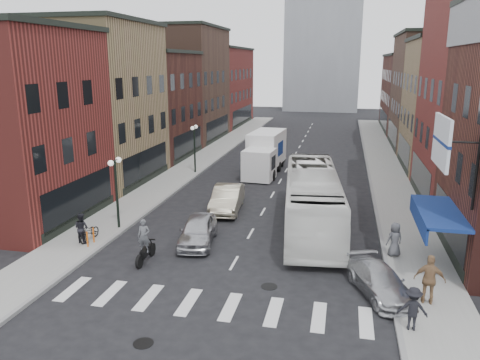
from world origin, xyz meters
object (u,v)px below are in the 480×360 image
at_px(streetlamp_far, 194,140).
at_px(ped_right_b, 430,279).
at_px(motorcycle_rider, 145,242).
at_px(ped_left_solo, 81,228).
at_px(streetlamp_near, 116,180).
at_px(box_truck, 265,154).
at_px(ped_right_c, 395,239).
at_px(parked_bicycle, 90,232).
at_px(sedan_left_near, 198,230).
at_px(transit_bus, 312,199).
at_px(sedan_left_far, 227,199).
at_px(billboard_sign, 444,143).
at_px(curb_car, 380,282).
at_px(ped_right_a, 413,308).
at_px(bike_rack, 91,237).

relative_size(streetlamp_far, ped_right_b, 2.09).
xyz_separation_m(motorcycle_rider, ped_left_solo, (-4.05, 1.28, -0.06)).
distance_m(streetlamp_near, box_truck, 16.58).
xyz_separation_m(streetlamp_far, ped_right_c, (14.80, -14.78, -1.93)).
bearing_deg(parked_bicycle, streetlamp_near, 78.29).
bearing_deg(box_truck, streetlamp_far, -160.64).
bearing_deg(ped_right_c, sedan_left_near, -27.07).
bearing_deg(box_truck, sedan_left_near, -87.99).
height_order(box_truck, ped_right_c, box_truck).
bearing_deg(streetlamp_near, box_truck, 69.79).
relative_size(motorcycle_rider, transit_bus, 0.17).
distance_m(motorcycle_rider, sedan_left_far, 8.77).
distance_m(billboard_sign, box_truck, 22.07).
xyz_separation_m(streetlamp_near, motorcycle_rider, (3.28, -3.81, -1.91)).
bearing_deg(billboard_sign, curb_car, -149.46).
height_order(streetlamp_far, transit_bus, streetlamp_far).
height_order(streetlamp_far, sedan_left_near, streetlamp_far).
xyz_separation_m(billboard_sign, curb_car, (-2.09, -1.23, -5.55)).
bearing_deg(parked_bicycle, ped_right_c, 7.63).
xyz_separation_m(motorcycle_rider, ped_right_a, (11.52, -3.53, -0.06)).
height_order(parked_bicycle, ped_right_c, ped_right_c).
relative_size(bike_rack, parked_bicycle, 0.48).
bearing_deg(motorcycle_rider, curb_car, -12.68).
bearing_deg(streetlamp_far, ped_right_a, -55.26).
xyz_separation_m(curb_car, ped_right_a, (0.90, -2.61, 0.35)).
relative_size(streetlamp_far, bike_rack, 5.14).
height_order(ped_right_a, ped_right_c, ped_right_c).
bearing_deg(curb_car, streetlamp_far, 104.70).
height_order(motorcycle_rider, ped_right_a, motorcycle_rider).
distance_m(streetlamp_far, box_truck, 6.03).
relative_size(ped_left_solo, ped_right_c, 0.96).
relative_size(billboard_sign, ped_right_c, 2.24).
xyz_separation_m(streetlamp_far, parked_bicycle, (-0.55, -16.17, -2.32)).
bearing_deg(sedan_left_far, curb_car, -52.41).
bearing_deg(billboard_sign, streetlamp_far, 132.41).
bearing_deg(bike_rack, ped_left_solo, 163.49).
xyz_separation_m(transit_bus, ped_right_b, (5.05, -7.96, -0.57)).
distance_m(box_truck, ped_left_solo, 19.19).
height_order(box_truck, motorcycle_rider, box_truck).
bearing_deg(parked_bicycle, streetlamp_far, 90.52).
distance_m(streetlamp_far, parked_bicycle, 16.35).
height_order(sedan_left_near, ped_right_b, ped_right_b).
bearing_deg(sedan_left_far, motorcycle_rider, -107.35).
height_order(curb_car, ped_right_c, ped_right_c).
height_order(box_truck, ped_right_b, box_truck).
height_order(streetlamp_near, motorcycle_rider, streetlamp_near).
bearing_deg(transit_bus, bike_rack, -159.62).
distance_m(transit_bus, ped_left_solo, 12.53).
bearing_deg(ped_left_solo, ped_right_a, 176.24).
height_order(bike_rack, motorcycle_rider, motorcycle_rider).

